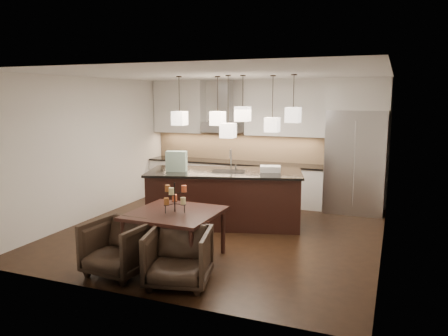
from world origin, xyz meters
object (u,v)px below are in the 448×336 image
at_px(dining_table, 175,236).
at_px(refrigerator, 356,162).
at_px(armchair_left, 119,247).
at_px(armchair_right, 179,257).
at_px(island_body, 225,199).

bearing_deg(dining_table, refrigerator, 61.19).
height_order(armchair_left, armchair_right, armchair_left).
bearing_deg(refrigerator, dining_table, -119.89).
bearing_deg(armchair_right, refrigerator, 55.35).
height_order(refrigerator, dining_table, refrigerator).
height_order(refrigerator, island_body, refrigerator).
height_order(refrigerator, armchair_right, refrigerator).
height_order(island_body, dining_table, island_body).
bearing_deg(island_body, dining_table, -105.86).
bearing_deg(refrigerator, island_body, -140.29).
xyz_separation_m(dining_table, armchair_right, (0.45, -0.76, -0.00)).
xyz_separation_m(refrigerator, armchair_right, (-1.77, -4.61, -0.70)).
xyz_separation_m(island_body, armchair_left, (-0.48, -2.75, -0.12)).
distance_m(refrigerator, armchair_left, 5.38).
distance_m(island_body, armchair_left, 2.79).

